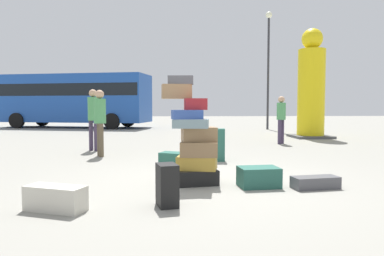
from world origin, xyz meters
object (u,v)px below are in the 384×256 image
(suitcase_charcoal_left_side, at_px, (315,182))
(person_tourist_with_camera, at_px, (93,114))
(yellow_dummy_statue, at_px, (311,89))
(lamp_post, at_px, (268,54))
(suitcase_teal_upright_blue, at_px, (220,145))
(suitcase_tower, at_px, (193,140))
(suitcase_teal_foreground_far, at_px, (173,159))
(person_bearded_onlooker, at_px, (100,117))
(parked_bus, at_px, (74,97))
(suitcase_teal_behind_tower, at_px, (259,177))
(suitcase_black_foreground_near, at_px, (167,185))
(person_passerby_in_red, at_px, (281,115))
(suitcase_cream_right_side, at_px, (55,198))

(suitcase_charcoal_left_side, height_order, person_tourist_with_camera, person_tourist_with_camera)
(yellow_dummy_statue, height_order, lamp_post, lamp_post)
(suitcase_teal_upright_blue, bearing_deg, suitcase_tower, -101.69)
(suitcase_teal_foreground_far, height_order, person_bearded_onlooker, person_bearded_onlooker)
(suitcase_tower, height_order, parked_bus, parked_bus)
(suitcase_charcoal_left_side, relative_size, suitcase_teal_behind_tower, 1.17)
(suitcase_tower, height_order, suitcase_black_foreground_near, suitcase_tower)
(person_tourist_with_camera, distance_m, person_passerby_in_red, 6.13)
(parked_bus, bearing_deg, suitcase_charcoal_left_side, -50.08)
(person_passerby_in_red, bearing_deg, suitcase_charcoal_left_side, 28.73)
(suitcase_teal_foreground_far, bearing_deg, yellow_dummy_statue, 73.21)
(parked_bus, distance_m, lamp_post, 11.72)
(suitcase_tower, xyz_separation_m, suitcase_teal_behind_tower, (1.02, -0.29, -0.57))
(suitcase_tower, height_order, suitcase_teal_behind_tower, suitcase_tower)
(suitcase_charcoal_left_side, height_order, yellow_dummy_statue, yellow_dummy_statue)
(person_bearded_onlooker, bearing_deg, suitcase_teal_behind_tower, 18.84)
(suitcase_charcoal_left_side, relative_size, yellow_dummy_statue, 0.16)
(suitcase_charcoal_left_side, distance_m, person_passerby_in_red, 6.63)
(suitcase_charcoal_left_side, bearing_deg, suitcase_tower, 158.25)
(suitcase_tower, distance_m, person_bearded_onlooker, 3.96)
(suitcase_charcoal_left_side, distance_m, suitcase_black_foreground_near, 2.43)
(suitcase_cream_right_side, height_order, lamp_post, lamp_post)
(person_bearded_onlooker, height_order, person_passerby_in_red, person_bearded_onlooker)
(suitcase_teal_foreground_far, bearing_deg, parked_bus, 136.50)
(lamp_post, bearing_deg, suitcase_charcoal_left_side, -102.71)
(person_bearded_onlooker, bearing_deg, suitcase_cream_right_side, -17.86)
(suitcase_charcoal_left_side, xyz_separation_m, person_bearded_onlooker, (-4.03, 3.75, 0.92))
(suitcase_charcoal_left_side, distance_m, suitcase_teal_upright_blue, 3.03)
(suitcase_black_foreground_near, relative_size, lamp_post, 0.08)
(suitcase_tower, relative_size, suitcase_charcoal_left_side, 2.47)
(suitcase_tower, xyz_separation_m, yellow_dummy_statue, (5.33, 8.24, 1.24))
(suitcase_cream_right_side, distance_m, parked_bus, 17.90)
(person_bearded_onlooker, bearing_deg, suitcase_charcoal_left_side, 24.45)
(person_tourist_with_camera, xyz_separation_m, parked_bus, (-3.64, 11.40, 0.78))
(suitcase_tower, distance_m, parked_bus, 17.09)
(lamp_post, bearing_deg, yellow_dummy_statue, -86.31)
(suitcase_teal_upright_blue, bearing_deg, suitcase_black_foreground_near, -101.70)
(suitcase_teal_behind_tower, xyz_separation_m, suitcase_black_foreground_near, (-1.43, -0.98, 0.11))
(suitcase_teal_upright_blue, xyz_separation_m, lamp_post, (4.22, 11.03, 3.79))
(yellow_dummy_statue, xyz_separation_m, lamp_post, (-0.33, 5.16, 2.21))
(suitcase_cream_right_side, distance_m, person_bearded_onlooker, 4.78)
(suitcase_teal_foreground_far, relative_size, person_bearded_onlooker, 0.30)
(person_tourist_with_camera, bearing_deg, yellow_dummy_statue, 63.59)
(person_passerby_in_red, bearing_deg, person_bearded_onlooker, -22.49)
(suitcase_tower, relative_size, suitcase_teal_behind_tower, 2.88)
(suitcase_charcoal_left_side, relative_size, lamp_post, 0.11)
(suitcase_teal_upright_blue, height_order, lamp_post, lamp_post)
(person_bearded_onlooker, xyz_separation_m, person_passerby_in_red, (5.53, 2.65, -0.04))
(suitcase_cream_right_side, bearing_deg, person_passerby_in_red, 75.88)
(person_passerby_in_red, bearing_deg, suitcase_black_foreground_near, 14.28)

